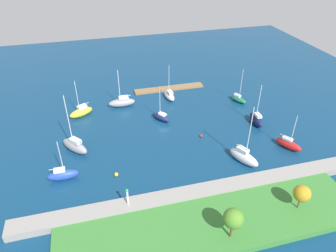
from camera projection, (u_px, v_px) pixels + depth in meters
The scene contains 19 objects.
water at pixel (164, 122), 83.68m from camera, with size 160.00×160.00×0.00m, color navy.
pier_dock at pixel (169, 88), 100.51m from camera, with size 22.71×3.08×0.57m, color olive.
breakwater at pixel (199, 193), 60.46m from camera, with size 70.80×3.66×1.58m, color gray.
shoreline_park at pixel (214, 225), 54.15m from camera, with size 55.15×12.63×1.30m, color #387A33.
harbor_beacon at pixel (127, 196), 55.82m from camera, with size 0.56×0.56×3.73m.
park_tree_mideast at pixel (233, 219), 49.00m from camera, with size 3.43×3.43×6.10m.
park_tree_west at pixel (302, 194), 54.70m from camera, with size 3.13×3.13×5.13m.
sailboat_navy_lone_north at pixel (161, 117), 84.06m from camera, with size 4.90×6.01×9.79m.
sailboat_gray_center_basin at pixel (122, 102), 90.41m from camera, with size 7.72×2.71×11.46m.
sailboat_white_east_end at pixel (244, 157), 68.67m from camera, with size 5.30×7.69×14.46m.
sailboat_green_lone_south at pixel (238, 99), 92.97m from camera, with size 4.05×5.85×10.61m.
sailboat_yellow_west_end at pixel (81, 112), 85.84m from camera, with size 7.20×5.31×10.81m.
sailboat_red_near_pier at pixel (288, 144), 73.22m from camera, with size 4.80×6.45×9.27m.
sailboat_blue_outer_mooring at pixel (63, 175), 64.18m from camera, with size 6.35×2.09×9.62m.
sailboat_navy_far_north at pixel (256, 119), 82.28m from camera, with size 2.60×6.79×11.27m.
sailboat_gray_inner_mooring at pixel (75, 146), 72.04m from camera, with size 6.91×7.60×14.63m.
sailboat_white_far_south at pixel (169, 96), 94.32m from camera, with size 3.01×6.33×10.77m.
mooring_buoy_yellow at pixel (116, 174), 65.44m from camera, with size 0.87×0.87×0.87m, color yellow.
mooring_buoy_red at pixel (201, 136), 77.64m from camera, with size 0.71×0.71×0.71m, color red.
Camera 1 is at (17.20, 68.58, 44.79)m, focal length 32.88 mm.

